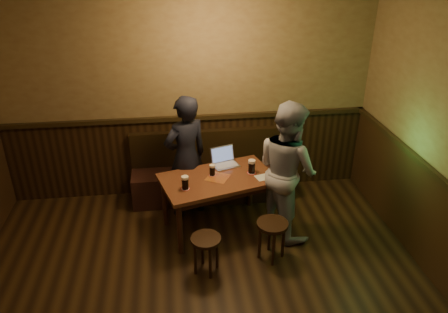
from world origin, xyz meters
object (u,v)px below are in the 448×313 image
pint_mid (212,170)px  pint_right (252,166)px  pint_left (185,183)px  stool_left (206,245)px  person_suit (186,158)px  stool_right (272,230)px  laptop (224,160)px  bench (212,177)px  pub_table (218,184)px  person_grey (287,170)px

pint_mid → pint_right: 0.49m
pint_left → stool_left: bearing=-73.1°
person_suit → pint_left: bearing=58.3°
stool_right → laptop: bearing=112.4°
stool_right → laptop: 1.15m
bench → laptop: bench is taller
pub_table → pint_left: bearing=-167.2°
pint_right → person_grey: person_grey is taller
stool_right → pint_left: (-0.94, 0.45, 0.42)m
stool_left → pint_mid: 0.98m
stool_left → pint_mid: pint_mid is taller
stool_left → stool_right: (0.76, 0.13, 0.03)m
pint_right → stool_right: bearing=-81.6°
laptop → stool_right: bearing=-85.3°
bench → stool_right: (0.53, -1.43, 0.07)m
pint_left → person_grey: person_grey is taller
pub_table → stool_left: bearing=-121.1°
stool_left → pint_right: (0.65, 0.87, 0.45)m
person_grey → stool_left: bearing=99.6°
bench → person_grey: (0.81, -0.90, 0.54)m
pub_table → stool_left: (-0.22, -0.80, -0.27)m
pub_table → pint_mid: 0.19m
pint_mid → person_suit: size_ratio=0.09×
stool_left → stool_right: stool_right is taller
pint_left → stool_right: bearing=-25.9°
bench → pint_right: size_ratio=12.39×
stool_left → stool_right: bearing=9.9°
pint_mid → person_grey: (0.87, -0.21, 0.06)m
laptop → pint_left: bearing=-151.5°
stool_right → pint_mid: pint_mid is taller
pub_table → pint_right: size_ratio=8.48×
person_suit → laptop: bearing=146.1°
pint_left → pint_right: (0.83, 0.28, 0.01)m
pint_left → person_grey: (1.22, 0.07, 0.05)m
pint_right → person_grey: (0.39, -0.21, 0.04)m
pint_mid → pint_right: (0.49, -0.00, 0.02)m
pub_table → pint_left: 0.49m
pub_table → pint_mid: size_ratio=10.42×
pub_table → person_grey: 0.86m
bench → stool_left: (-0.22, -1.56, 0.05)m
person_grey → bench: bearing=19.2°
pint_right → pub_table: bearing=-171.6°
pub_table → stool_right: (0.53, -0.67, -0.24)m
bench → stool_left: 1.58m
stool_left → stool_right: 0.77m
pint_mid → person_suit: bearing=133.2°
pint_mid → person_suit: person_suit is taller
laptop → pint_mid: bearing=-142.0°
person_grey → pint_left: bearing=70.6°
stool_left → laptop: size_ratio=1.20×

